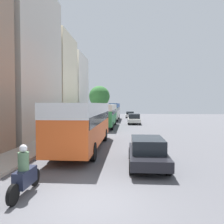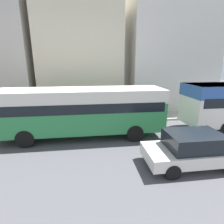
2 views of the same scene
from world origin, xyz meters
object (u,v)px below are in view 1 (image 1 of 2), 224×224
object	(u,v)px
bus_following	(105,112)
bus_third_in_line	(112,109)
bus_lead	(84,119)
motorcycle_behind_lead	(25,175)
car_crossing	(147,151)
pedestrian_near_curb	(87,117)
car_distant	(134,119)
car_far_curb	(130,114)

from	to	relation	value
bus_following	bus_third_in_line	distance (m)	12.38
bus_lead	motorcycle_behind_lead	xyz separation A→B (m)	(-0.49, -7.69, -1.35)
car_crossing	pedestrian_near_curb	size ratio (longest dim) A/B	2.76
motorcycle_behind_lead	car_distant	distance (m)	26.85
car_far_curb	bus_third_in_line	bearing A→B (deg)	-115.11
bus_lead	pedestrian_near_curb	distance (m)	20.50
motorcycle_behind_lead	car_far_curb	bearing A→B (deg)	84.48
bus_following	pedestrian_near_curb	world-z (taller)	bus_following
bus_third_in_line	car_crossing	world-z (taller)	bus_third_in_line
car_crossing	bus_third_in_line	bearing A→B (deg)	97.43
bus_following	motorcycle_behind_lead	distance (m)	21.52
car_crossing	car_distant	bearing A→B (deg)	89.98
car_crossing	bus_lead	bearing A→B (deg)	135.22
bus_following	car_far_curb	distance (m)	20.09
bus_lead	bus_following	bearing A→B (deg)	90.02
bus_third_in_line	bus_following	bearing A→B (deg)	-90.19
bus_lead	car_far_curb	bearing A→B (deg)	84.06
bus_third_in_line	car_crossing	size ratio (longest dim) A/B	2.52
bus_following	car_crossing	world-z (taller)	bus_following
car_far_curb	pedestrian_near_curb	bearing A→B (deg)	-117.69
bus_third_in_line	car_distant	world-z (taller)	bus_third_in_line
car_crossing	car_distant	distance (m)	22.71
bus_lead	car_crossing	xyz separation A→B (m)	(3.96, -3.93, -1.29)
bus_third_in_line	pedestrian_near_curb	size ratio (longest dim) A/B	6.94
bus_following	motorcycle_behind_lead	xyz separation A→B (m)	(-0.49, -21.48, -1.28)
car_distant	bus_lead	bearing A→B (deg)	78.08
motorcycle_behind_lead	pedestrian_near_curb	xyz separation A→B (m)	(-3.03, 27.86, 0.26)
bus_lead	car_crossing	size ratio (longest dim) A/B	2.36
bus_lead	car_distant	size ratio (longest dim) A/B	2.37
motorcycle_behind_lead	car_crossing	world-z (taller)	motorcycle_behind_lead
car_far_curb	bus_lead	bearing A→B (deg)	-95.94
car_distant	pedestrian_near_curb	distance (m)	7.62
bus_following	car_distant	size ratio (longest dim) A/B	2.30
bus_third_in_line	car_distant	size ratio (longest dim) A/B	2.52
bus_following	motorcycle_behind_lead	bearing A→B (deg)	-91.30
bus_third_in_line	car_distant	distance (m)	8.45
bus_following	pedestrian_near_curb	distance (m)	7.36
bus_third_in_line	pedestrian_near_curb	xyz separation A→B (m)	(-3.56, -6.00, -1.11)
car_far_curb	car_distant	distance (m)	14.76
motorcycle_behind_lead	car_distant	xyz separation A→B (m)	(4.46, 26.48, 0.12)
motorcycle_behind_lead	car_crossing	size ratio (longest dim) A/B	0.52
pedestrian_near_curb	bus_third_in_line	bearing A→B (deg)	59.31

